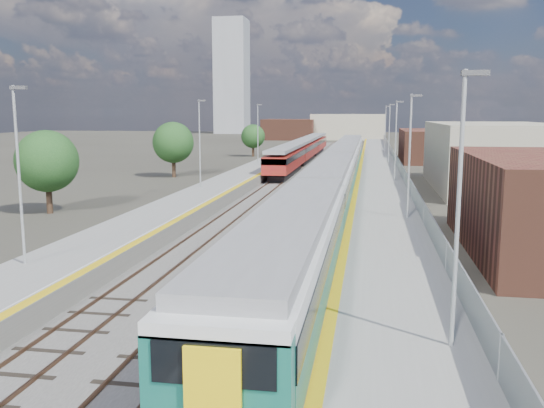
# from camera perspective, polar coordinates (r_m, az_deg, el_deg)

# --- Properties ---
(ground) EXTENTS (320.00, 320.00, 0.00)m
(ground) POSITION_cam_1_polar(r_m,az_deg,el_deg) (64.34, 5.83, 2.38)
(ground) COLOR #47443A
(ground) RESTS_ON ground
(ballast_bed) EXTENTS (10.50, 155.00, 0.06)m
(ballast_bed) POSITION_cam_1_polar(r_m,az_deg,el_deg) (67.00, 4.06, 2.69)
(ballast_bed) COLOR #565451
(ballast_bed) RESTS_ON ground
(tracks) EXTENTS (8.96, 160.00, 0.17)m
(tracks) POSITION_cam_1_polar(r_m,az_deg,el_deg) (68.59, 4.69, 2.90)
(tracks) COLOR #4C3323
(tracks) RESTS_ON ground
(platform_right) EXTENTS (4.70, 155.00, 8.52)m
(platform_right) POSITION_cam_1_polar(r_m,az_deg,el_deg) (66.63, 10.53, 2.97)
(platform_right) COLOR slate
(platform_right) RESTS_ON ground
(platform_left) EXTENTS (4.30, 155.00, 8.52)m
(platform_left) POSITION_cam_1_polar(r_m,az_deg,el_deg) (67.93, -1.66, 3.21)
(platform_left) COLOR slate
(platform_left) RESTS_ON ground
(buildings) EXTENTS (72.00, 185.50, 40.00)m
(buildings) POSITION_cam_1_polar(r_m,az_deg,el_deg) (154.04, 1.34, 10.27)
(buildings) COLOR brown
(buildings) RESTS_ON ground
(green_train) EXTENTS (2.98, 82.83, 3.28)m
(green_train) POSITION_cam_1_polar(r_m,az_deg,el_deg) (51.36, 6.58, 3.28)
(green_train) COLOR black
(green_train) RESTS_ON ground
(red_train) EXTENTS (2.67, 54.28, 3.37)m
(red_train) POSITION_cam_1_polar(r_m,az_deg,el_deg) (85.99, 3.16, 5.42)
(red_train) COLOR black
(red_train) RESTS_ON ground
(tree_a) EXTENTS (4.55, 4.55, 6.17)m
(tree_a) POSITION_cam_1_polar(r_m,az_deg,el_deg) (45.39, -21.40, 3.96)
(tree_a) COLOR #382619
(tree_a) RESTS_ON ground
(tree_b) EXTENTS (4.71, 4.71, 6.38)m
(tree_b) POSITION_cam_1_polar(r_m,az_deg,el_deg) (67.35, -9.77, 6.02)
(tree_b) COLOR #382619
(tree_b) RESTS_ON ground
(tree_c) EXTENTS (4.03, 4.03, 5.46)m
(tree_c) POSITION_cam_1_polar(r_m,az_deg,el_deg) (98.21, -1.89, 6.72)
(tree_c) COLOR #382619
(tree_c) RESTS_ON ground
(tree_d) EXTENTS (4.47, 4.47, 6.06)m
(tree_d) POSITION_cam_1_polar(r_m,az_deg,el_deg) (79.22, 21.04, 5.84)
(tree_d) COLOR #382619
(tree_d) RESTS_ON ground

